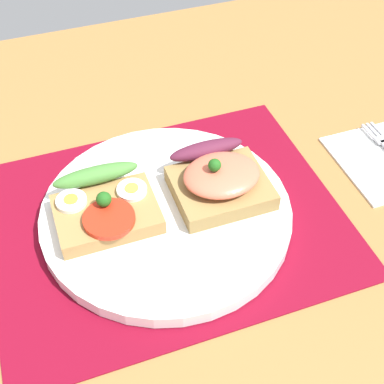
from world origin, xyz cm
name	(u,v)px	position (x,y,z in cm)	size (l,w,h in cm)	color
ground_plane	(167,229)	(0.00, 0.00, -1.60)	(120.00, 90.00, 3.20)	olive
placemat	(167,219)	(0.00, 0.00, 0.15)	(38.13, 30.51, 0.30)	maroon
plate	(166,213)	(0.00, 0.00, 1.09)	(27.30, 27.30, 1.57)	white
sandwich_egg_tomato	(105,206)	(-6.32, 1.21, 3.27)	(10.65, 9.83, 4.00)	olive
sandwich_salmon	(220,180)	(6.33, 0.31, 3.79)	(10.23, 10.19, 5.38)	olive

